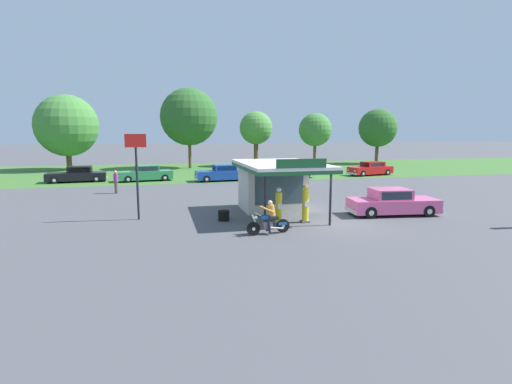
# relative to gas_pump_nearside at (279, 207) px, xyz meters

# --- Properties ---
(ground_plane) EXTENTS (300.00, 300.00, 0.00)m
(ground_plane) POSITION_rel_gas_pump_nearside_xyz_m (2.64, -0.64, -0.87)
(ground_plane) COLOR #4C4C51
(grass_verge_strip) EXTENTS (120.00, 24.00, 0.01)m
(grass_verge_strip) POSITION_rel_gas_pump_nearside_xyz_m (2.64, 29.36, -0.86)
(grass_verge_strip) COLOR #3D6B2D
(grass_verge_strip) RESTS_ON ground
(service_station_kiosk) EXTENTS (4.31, 6.92, 3.42)m
(service_station_kiosk) POSITION_rel_gas_pump_nearside_xyz_m (0.73, 3.37, 0.89)
(service_station_kiosk) COLOR beige
(service_station_kiosk) RESTS_ON ground
(gas_pump_nearside) EXTENTS (0.44, 0.44, 1.90)m
(gas_pump_nearside) POSITION_rel_gas_pump_nearside_xyz_m (0.00, 0.00, 0.00)
(gas_pump_nearside) COLOR slate
(gas_pump_nearside) RESTS_ON ground
(gas_pump_offside) EXTENTS (0.44, 0.44, 2.01)m
(gas_pump_offside) POSITION_rel_gas_pump_nearside_xyz_m (1.45, 0.00, 0.05)
(gas_pump_offside) COLOR slate
(gas_pump_offside) RESTS_ON ground
(motorcycle_with_rider) EXTENTS (2.13, 0.71, 1.58)m
(motorcycle_with_rider) POSITION_rel_gas_pump_nearside_xyz_m (-1.03, -1.90, -0.21)
(motorcycle_with_rider) COLOR black
(motorcycle_with_rider) RESTS_ON ground
(featured_classic_sedan) EXTENTS (5.31, 2.50, 1.50)m
(featured_classic_sedan) POSITION_rel_gas_pump_nearside_xyz_m (6.98, 0.68, -0.18)
(featured_classic_sedan) COLOR #E55993
(featured_classic_sedan) RESTS_ON ground
(parked_car_back_row_far_left) EXTENTS (5.64, 2.32, 1.61)m
(parked_car_back_row_far_left) POSITION_rel_gas_pump_nearside_xyz_m (6.84, 19.49, -0.14)
(parked_car_back_row_far_left) COLOR #7AC6D1
(parked_car_back_row_far_left) RESTS_ON ground
(parked_car_second_row_spare) EXTENTS (5.36, 2.54, 1.51)m
(parked_car_second_row_spare) POSITION_rel_gas_pump_nearside_xyz_m (-7.21, 20.44, -0.17)
(parked_car_second_row_spare) COLOR #2D844C
(parked_car_second_row_spare) RESTS_ON ground
(parked_car_back_row_far_right) EXTENTS (5.58, 2.31, 1.48)m
(parked_car_back_row_far_right) POSITION_rel_gas_pump_nearside_xyz_m (-13.50, 21.12, -0.20)
(parked_car_back_row_far_right) COLOR black
(parked_car_back_row_far_right) RESTS_ON ground
(parked_car_back_row_centre_left) EXTENTS (5.37, 2.74, 1.46)m
(parked_car_back_row_centre_left) POSITION_rel_gas_pump_nearside_xyz_m (16.55, 20.06, -0.18)
(parked_car_back_row_centre_left) COLOR red
(parked_car_back_row_centre_left) RESTS_ON ground
(parked_car_back_row_right) EXTENTS (5.43, 2.28, 1.56)m
(parked_car_back_row_right) POSITION_rel_gas_pump_nearside_xyz_m (0.05, 18.79, -0.16)
(parked_car_back_row_right) COLOR #19479E
(parked_car_back_row_right) RESTS_ON ground
(bystander_chatting_near_pumps) EXTENTS (0.34, 0.34, 1.77)m
(bystander_chatting_near_pumps) POSITION_rel_gas_pump_nearside_xyz_m (-9.19, 12.81, 0.07)
(bystander_chatting_near_pumps) COLOR brown
(bystander_chatting_near_pumps) RESTS_ON ground
(tree_oak_far_left) EXTENTS (5.59, 5.59, 8.07)m
(tree_oak_far_left) POSITION_rel_gas_pump_nearside_xyz_m (25.72, 34.42, 4.28)
(tree_oak_far_left) COLOR brown
(tree_oak_far_left) RESTS_ON ground
(tree_oak_centre) EXTENTS (7.51, 7.51, 9.21)m
(tree_oak_centre) POSITION_rel_gas_pump_nearside_xyz_m (-16.78, 34.18, 4.58)
(tree_oak_centre) COLOR brown
(tree_oak_centre) RESTS_ON ground
(tree_oak_distant_spare) EXTENTS (4.53, 4.53, 7.51)m
(tree_oak_distant_spare) POSITION_rel_gas_pump_nearside_xyz_m (7.20, 34.79, 4.33)
(tree_oak_distant_spare) COLOR brown
(tree_oak_distant_spare) RESTS_ON ground
(tree_oak_left) EXTENTS (4.41, 4.41, 7.18)m
(tree_oak_left) POSITION_rel_gas_pump_nearside_xyz_m (14.61, 31.42, 4.00)
(tree_oak_left) COLOR brown
(tree_oak_left) RESTS_ON ground
(tree_oak_far_right) EXTENTS (7.33, 7.33, 10.27)m
(tree_oak_far_right) POSITION_rel_gas_pump_nearside_xyz_m (-2.05, 33.63, 5.54)
(tree_oak_far_right) COLOR brown
(tree_oak_far_right) RESTS_ON ground
(roadside_pole_sign) EXTENTS (1.10, 0.12, 4.59)m
(roadside_pole_sign) POSITION_rel_gas_pump_nearside_xyz_m (-7.07, 2.73, 2.28)
(roadside_pole_sign) COLOR black
(roadside_pole_sign) RESTS_ON ground
(spare_tire_stack) EXTENTS (0.60, 0.60, 0.54)m
(spare_tire_stack) POSITION_rel_gas_pump_nearside_xyz_m (-2.64, 1.38, -0.60)
(spare_tire_stack) COLOR black
(spare_tire_stack) RESTS_ON ground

